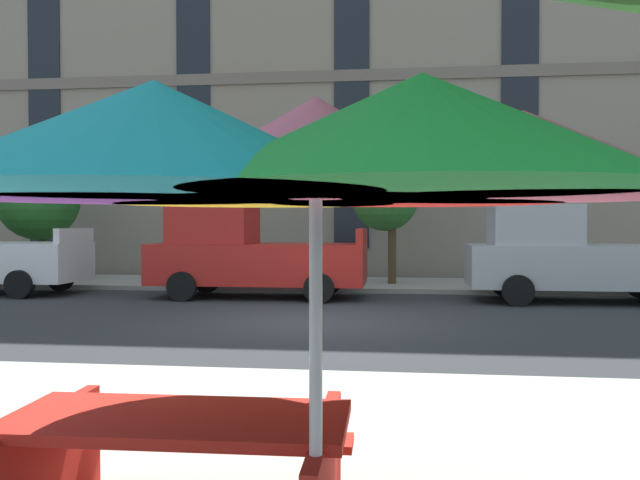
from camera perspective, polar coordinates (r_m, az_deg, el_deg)
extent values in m
plane|color=#2D3033|center=(12.20, -0.62, -6.97)|extent=(120.00, 120.00, 0.00)
cube|color=#9E998E|center=(18.91, 2.18, -3.79)|extent=(56.00, 3.60, 0.12)
cube|color=gray|center=(28.12, 3.73, 17.58)|extent=(45.99, 12.00, 19.20)
cube|color=#6B6056|center=(21.03, 2.71, 5.30)|extent=(45.07, 0.08, 0.36)
cube|color=#6B6056|center=(21.49, 2.72, 13.85)|extent=(45.07, 0.08, 0.36)
cube|color=silver|center=(17.64, -20.22, 0.36)|extent=(0.16, 1.75, 0.36)
cylinder|color=black|center=(18.95, -21.26, -3.03)|extent=(0.68, 0.22, 0.68)
cylinder|color=black|center=(17.31, -24.26, -3.47)|extent=(0.68, 0.22, 0.68)
cube|color=#B21E19|center=(16.07, -5.26, -2.01)|extent=(5.10, 1.90, 0.96)
cube|color=#B21E19|center=(16.31, -9.04, 1.30)|extent=(1.90, 1.75, 0.90)
cube|color=#B21E19|center=(15.69, 3.58, 0.33)|extent=(0.16, 1.75, 0.36)
cylinder|color=black|center=(16.78, 0.74, -3.50)|extent=(0.68, 0.22, 0.68)
cylinder|color=black|center=(14.90, -0.08, -4.12)|extent=(0.68, 0.22, 0.68)
cylinder|color=black|center=(17.42, -9.67, -3.34)|extent=(0.68, 0.22, 0.68)
cylinder|color=black|center=(15.61, -11.70, -3.90)|extent=(0.68, 0.22, 0.68)
cube|color=#A8AAB2|center=(16.19, 21.53, -2.07)|extent=(5.10, 1.90, 0.96)
cube|color=#A8AAB2|center=(15.93, 17.72, 1.25)|extent=(1.90, 1.75, 0.90)
cylinder|color=black|center=(16.85, 15.48, -3.53)|extent=(0.68, 0.22, 0.68)
cylinder|color=black|center=(14.98, 16.53, -4.15)|extent=(0.68, 0.22, 0.68)
cylinder|color=#4C3823|center=(21.33, -22.55, -1.13)|extent=(0.26, 0.26, 1.73)
sphere|color=#236023|center=(21.38, -22.91, 3.19)|extent=(2.38, 2.38, 2.38)
sphere|color=#236023|center=(21.11, -22.17, 3.98)|extent=(1.76, 1.76, 1.76)
cylinder|color=#4C3823|center=(18.50, 6.17, -1.38)|extent=(0.22, 0.22, 1.75)
sphere|color=#2D702D|center=(18.59, 5.66, 4.54)|extent=(1.98, 1.98, 1.98)
sphere|color=#2D702D|center=(18.58, 5.57, 3.58)|extent=(1.83, 1.83, 1.83)
cylinder|color=silver|center=(3.06, -0.36, -10.84)|extent=(0.06, 0.06, 2.27)
cone|color=#E5668C|center=(3.02, 16.93, 7.02)|extent=(1.58, 1.58, 0.38)
cone|color=red|center=(3.75, 8.07, 5.97)|extent=(1.58, 1.58, 0.38)
cone|color=yellow|center=(3.84, -5.51, 5.86)|extent=(1.58, 1.58, 0.38)
cone|color=#662D9E|center=(3.24, -16.41, 6.63)|extent=(1.58, 1.58, 0.38)
cone|color=#199EB2|center=(2.36, -13.94, 8.63)|extent=(1.58, 1.58, 0.38)
cone|color=green|center=(2.20, 8.71, 9.16)|extent=(1.58, 1.58, 0.38)
cone|color=#E5668C|center=(3.00, -0.36, 7.88)|extent=(1.51, 1.51, 0.46)
cube|color=red|center=(3.74, -12.06, -14.82)|extent=(1.82, 0.85, 0.06)
cube|color=red|center=(4.40, -9.47, -16.39)|extent=(1.81, 0.33, 0.05)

